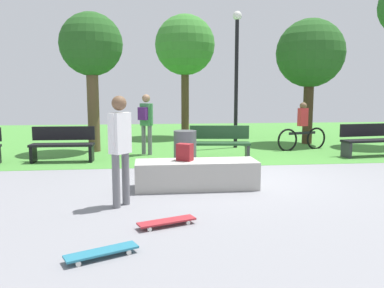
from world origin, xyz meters
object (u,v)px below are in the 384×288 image
skateboard_by_ledge (167,221)px  pedestrian_with_backpack (146,119)px  park_bench_near_lamppost (63,143)px  tree_slender_maple (185,46)px  skateboard_spare (102,252)px  cyclist_on_bicycle (302,130)px  concrete_ledge (196,174)px  backpack_on_ledge (185,152)px  skater_performing_trick (120,142)px  park_bench_center_lawn (368,139)px  tree_broad_elm (310,54)px  lamp_post (236,66)px  tree_young_birch (91,47)px  park_bench_far_left (220,142)px  trash_bin (185,147)px

skateboard_by_ledge → pedestrian_with_backpack: pedestrian_with_backpack is taller
park_bench_near_lamppost → tree_slender_maple: 7.11m
skateboard_spare → cyclist_on_bicycle: 9.16m
skateboard_spare → concrete_ledge: bearing=64.5°
park_bench_near_lamppost → backpack_on_ledge: bearing=-47.0°
skater_performing_trick → skateboard_spare: (-0.08, -1.94, -0.96)m
backpack_on_ledge → park_bench_center_lawn: size_ratio=0.19×
tree_broad_elm → lamp_post: bearing=-165.9°
skateboard_by_ledge → tree_young_birch: (-1.88, 6.90, 3.05)m
tree_young_birch → tree_broad_elm: tree_broad_elm is taller
backpack_on_ledge → tree_young_birch: bearing=-34.1°
park_bench_far_left → tree_broad_elm: tree_broad_elm is taller
tree_slender_maple → cyclist_on_bicycle: size_ratio=2.73×
skateboard_spare → tree_slender_maple: bearing=80.0°
skater_performing_trick → lamp_post: 7.18m
skater_performing_trick → trash_bin: (1.35, 3.52, -0.61)m
skater_performing_trick → park_bench_center_lawn: 7.79m
backpack_on_ledge → skater_performing_trick: 1.59m
skateboard_by_ledge → trash_bin: bearing=81.5°
skateboard_spare → park_bench_near_lamppost: 6.36m
park_bench_center_lawn → park_bench_far_left: 4.28m
park_bench_far_left → park_bench_near_lamppost: size_ratio=1.02×
tree_young_birch → park_bench_near_lamppost: bearing=-108.5°
lamp_post → park_bench_far_left: bearing=-113.0°
skateboard_by_ledge → pedestrian_with_backpack: (-0.30, 6.08, 0.99)m
tree_broad_elm → trash_bin: size_ratio=5.09×
tree_slender_maple → cyclist_on_bicycle: 5.91m
tree_slender_maple → lamp_post: (1.35, -3.19, -0.98)m
backpack_on_ledge → park_bench_near_lamppost: (-2.90, 3.11, -0.20)m
tree_young_birch → pedestrian_with_backpack: (1.58, -0.82, -2.07)m
pedestrian_with_backpack → park_bench_near_lamppost: bearing=-157.7°
pedestrian_with_backpack → lamp_post: bearing=21.4°
park_bench_near_lamppost → pedestrian_with_backpack: pedestrian_with_backpack is taller
tree_slender_maple → trash_bin: (-0.56, -5.86, -3.18)m
park_bench_center_lawn → skater_performing_trick: bearing=-148.1°
concrete_ledge → park_bench_center_lawn: bearing=30.3°
tree_young_birch → pedestrian_with_backpack: size_ratio=2.37×
tree_slender_maple → trash_bin: size_ratio=5.73×
concrete_ledge → skateboard_by_ledge: (-0.66, -2.04, -0.20)m
park_bench_center_lawn → park_bench_far_left: same height
pedestrian_with_backpack → tree_young_birch: bearing=152.6°
backpack_on_ledge → skateboard_by_ledge: (-0.44, -2.09, -0.62)m
park_bench_center_lawn → trash_bin: park_bench_center_lawn is taller
park_bench_center_lawn → backpack_on_ledge: bearing=-151.1°
tree_slender_maple → tree_broad_elm: size_ratio=1.12×
park_bench_far_left → skateboard_spare: bearing=-112.1°
backpack_on_ledge → park_bench_near_lamppost: 4.25m
park_bench_far_left → tree_young_birch: tree_young_birch is taller
park_bench_center_lawn → lamp_post: size_ratio=0.38×
park_bench_near_lamppost → concrete_ledge: bearing=-45.4°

